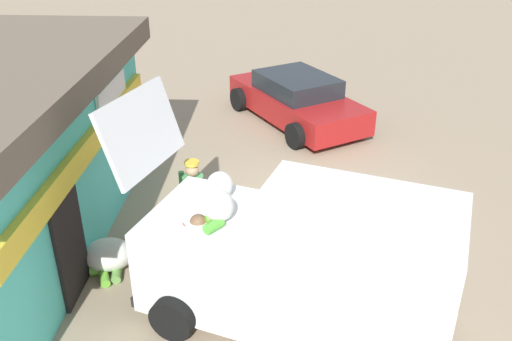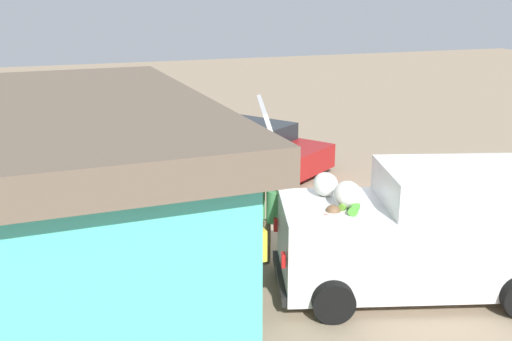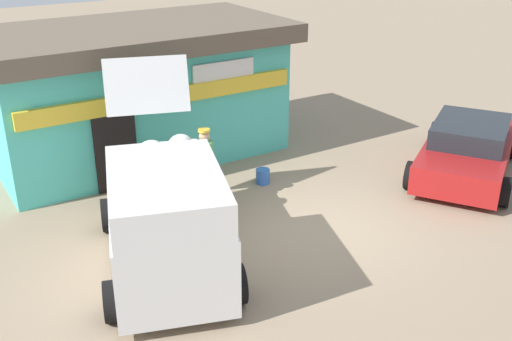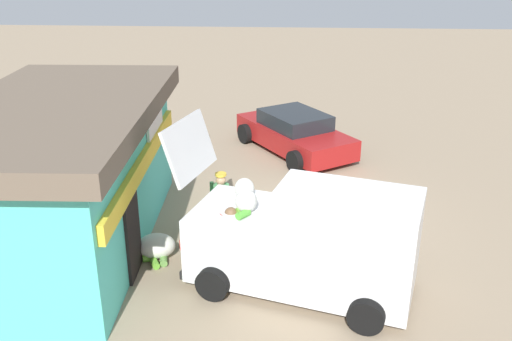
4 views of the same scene
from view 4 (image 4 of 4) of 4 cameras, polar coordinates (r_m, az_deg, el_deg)
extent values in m
plane|color=gray|center=(13.29, 5.59, -4.66)|extent=(60.00, 60.00, 0.00)
cube|color=#4CC6B7|center=(12.24, -18.71, -1.42)|extent=(6.54, 3.43, 2.65)
cube|color=yellow|center=(11.57, -11.26, 0.84)|extent=(6.12, 0.32, 0.36)
cube|color=black|center=(10.91, -12.34, -5.60)|extent=(0.90, 0.09, 2.00)
cube|color=white|center=(12.79, -10.12, 4.28)|extent=(1.50, 0.11, 0.60)
cube|color=brown|center=(11.74, -19.63, 5.45)|extent=(7.13, 4.01, 0.42)
cube|color=white|center=(10.41, 4.62, -7.85)|extent=(2.80, 4.34, 1.25)
cube|color=white|center=(9.84, 9.08, -4.00)|extent=(2.29, 2.86, 0.56)
cube|color=black|center=(9.74, 15.99, -5.12)|extent=(1.42, 0.49, 0.43)
cube|color=white|center=(10.40, -6.69, 2.32)|extent=(1.59, 0.81, 1.02)
ellipsoid|color=silver|center=(10.79, -1.18, -1.78)|extent=(0.45, 0.38, 0.38)
ellipsoid|color=silver|center=(10.25, -1.00, -3.07)|extent=(0.48, 0.40, 0.40)
cylinder|color=#52AF38|center=(10.07, -1.31, -4.41)|extent=(0.30, 0.28, 0.14)
cylinder|color=#6DAC37|center=(10.27, -1.41, -3.95)|extent=(0.21, 0.24, 0.11)
cube|color=black|center=(11.31, -5.62, -8.42)|extent=(1.59, 0.54, 0.16)
cube|color=red|center=(10.50, -7.36, -7.31)|extent=(0.15, 0.10, 0.20)
cube|color=red|center=(11.56, -4.35, -4.24)|extent=(0.15, 0.10, 0.20)
cylinder|color=black|center=(9.69, 11.02, -14.22)|extent=(0.39, 0.65, 0.62)
cylinder|color=black|center=(11.24, 12.66, -8.79)|extent=(0.39, 0.65, 0.62)
cylinder|color=black|center=(10.32, -4.37, -11.31)|extent=(0.39, 0.65, 0.62)
cylinder|color=black|center=(11.78, -0.66, -6.62)|extent=(0.39, 0.65, 0.62)
cube|color=maroon|center=(17.18, 3.89, 3.48)|extent=(4.34, 3.72, 0.60)
cube|color=#1E2328|center=(17.02, 3.94, 5.13)|extent=(2.47, 2.35, 0.44)
cylinder|color=black|center=(18.81, 3.81, 4.65)|extent=(0.62, 0.52, 0.61)
cylinder|color=black|center=(17.87, -1.11, 3.73)|extent=(0.62, 0.52, 0.61)
cylinder|color=black|center=(16.74, 9.20, 2.12)|extent=(0.62, 0.52, 0.61)
cylinder|color=black|center=(15.67, 3.96, 0.93)|extent=(0.62, 0.52, 0.61)
cylinder|color=#726047|center=(12.12, -4.08, -5.35)|extent=(0.15, 0.15, 0.78)
cylinder|color=#726047|center=(11.94, -2.79, -5.78)|extent=(0.15, 0.15, 0.78)
cylinder|color=#4C9959|center=(11.73, -3.51, -2.68)|extent=(0.47, 0.47, 0.55)
sphere|color=tan|center=(11.58, -3.56, -0.97)|extent=(0.21, 0.21, 0.21)
cylinder|color=gold|center=(11.53, -3.57, -0.39)|extent=(0.23, 0.23, 0.05)
cylinder|color=#4C9959|center=(11.86, -4.44, -2.35)|extent=(0.09, 0.09, 0.53)
cylinder|color=#4C9959|center=(11.59, -2.57, -2.91)|extent=(0.09, 0.09, 0.53)
cylinder|color=#726047|center=(10.72, -5.39, -9.14)|extent=(0.15, 0.15, 0.87)
cylinder|color=#726047|center=(10.45, -4.62, -10.00)|extent=(0.15, 0.15, 0.87)
cylinder|color=#CC4C3F|center=(10.33, -4.02, -6.19)|extent=(0.65, 0.75, 0.68)
sphere|color=brown|center=(10.31, -2.54, -4.34)|extent=(0.24, 0.24, 0.24)
cylinder|color=#CC4C3F|center=(10.64, -3.49, -5.74)|extent=(0.09, 0.09, 0.59)
cylinder|color=#CC4C3F|center=(10.26, -2.32, -6.85)|extent=(0.09, 0.09, 0.59)
ellipsoid|color=silver|center=(11.72, -9.99, -7.48)|extent=(0.70, 0.85, 0.50)
cylinder|color=olive|center=(12.09, -10.73, -7.57)|extent=(0.14, 0.26, 0.13)
cylinder|color=#63B132|center=(11.50, -10.13, -9.17)|extent=(0.31, 0.25, 0.14)
cylinder|color=#63AC31|center=(11.68, -10.79, -8.62)|extent=(0.22, 0.26, 0.16)
cylinder|color=#5A9537|center=(11.75, -9.12, -8.46)|extent=(0.33, 0.13, 0.11)
cylinder|color=#629745|center=(11.57, -9.27, -8.87)|extent=(0.34, 0.22, 0.15)
cylinder|color=blue|center=(13.47, -3.75, -3.45)|extent=(0.30, 0.30, 0.33)
camera|label=1|loc=(3.26, 8.18, 9.74)|focal=38.17mm
camera|label=2|loc=(5.37, -63.11, -6.63)|focal=42.20mm
camera|label=3|loc=(10.49, 60.77, 8.94)|focal=42.95mm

